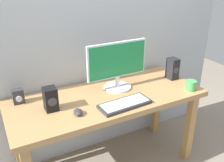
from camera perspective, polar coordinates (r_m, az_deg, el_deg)
name	(u,v)px	position (r m, az deg, el deg)	size (l,w,h in m)	color
desk	(107,106)	(2.05, -1.05, -5.68)	(1.54, 0.63, 0.72)	tan
monitor	(117,65)	(2.06, 1.19, 3.70)	(0.52, 0.23, 0.39)	silver
keyboard_primary	(125,104)	(1.87, 2.89, -5.18)	(0.40, 0.18, 0.03)	#333338
mouse	(78,112)	(1.78, -7.62, -6.93)	(0.06, 0.09, 0.04)	#333338
speaker_right	(173,69)	(2.34, 13.42, 2.73)	(0.08, 0.10, 0.19)	#232328
speaker_left	(51,99)	(1.83, -13.62, -3.96)	(0.09, 0.10, 0.17)	black
audio_controller	(18,96)	(2.01, -20.32, -3.22)	(0.08, 0.08, 0.11)	#333338
coffee_mug	(191,85)	(2.18, 17.26, -0.93)	(0.09, 0.09, 0.08)	#4CB259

